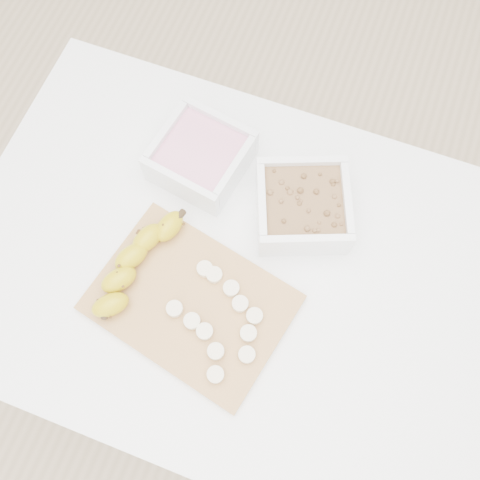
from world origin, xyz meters
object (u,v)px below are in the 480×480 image
(bowl_yogurt, at_px, (201,156))
(bowl_granola, at_px, (303,206))
(cutting_board, at_px, (191,303))
(table, at_px, (235,280))
(banana, at_px, (135,265))

(bowl_yogurt, height_order, bowl_granola, bowl_granola)
(cutting_board, bearing_deg, bowl_yogurt, 107.86)
(bowl_yogurt, bearing_deg, table, -52.42)
(bowl_granola, bearing_deg, cutting_board, -118.94)
(table, relative_size, banana, 4.51)
(cutting_board, bearing_deg, banana, 168.33)
(bowl_granola, relative_size, banana, 0.94)
(table, relative_size, bowl_yogurt, 5.50)
(bowl_granola, height_order, banana, bowl_granola)
(bowl_yogurt, bearing_deg, bowl_granola, -8.31)
(bowl_yogurt, xyz_separation_m, banana, (-0.03, -0.23, -0.00))
(table, distance_m, bowl_yogurt, 0.25)
(table, xyz_separation_m, cutting_board, (-0.05, -0.09, 0.10))
(bowl_granola, distance_m, banana, 0.31)
(banana, bearing_deg, bowl_yogurt, 107.31)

